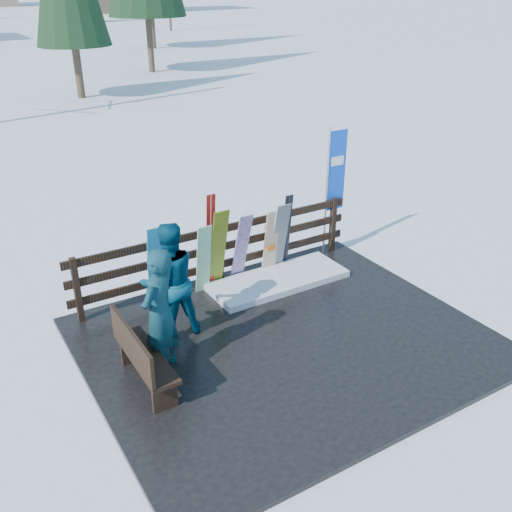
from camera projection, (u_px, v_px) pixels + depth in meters
ground at (286, 343)px, 8.99m from camera, size 700.00×700.00×0.00m
deck at (286, 341)px, 8.97m from camera, size 6.00×5.00×0.08m
fence at (220, 250)px, 10.35m from camera, size 5.60×0.10×1.15m
snow_patch at (278, 280)px, 10.57m from camera, size 2.60×1.00×0.12m
bench at (141, 355)px, 7.70m from camera, size 0.41×1.50×0.97m
snowboard_0 at (156, 267)px, 9.53m from camera, size 0.29×0.25×1.50m
snowboard_1 at (204, 259)px, 9.98m from camera, size 0.26×0.24×1.33m
snowboard_2 at (218, 249)px, 10.06m from camera, size 0.29×0.41×1.58m
snowboard_3 at (241, 248)px, 10.32m from camera, size 0.26×0.43×1.40m
snowboard_4 at (279, 238)px, 10.70m from camera, size 0.30×0.31×1.41m
snowboard_5 at (271, 242)px, 10.63m from camera, size 0.29×0.22×1.32m
ski_pair_a at (211, 242)px, 10.00m from camera, size 0.16×0.19×1.84m
ski_pair_b at (286, 232)px, 10.82m from camera, size 0.17×0.18×1.52m
rental_flag at (334, 176)px, 11.18m from camera, size 0.45×0.04×2.60m
person_front at (159, 313)px, 7.83m from camera, size 0.84×0.80×1.92m
person_back at (169, 281)px, 8.68m from camera, size 0.93×0.73×1.90m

